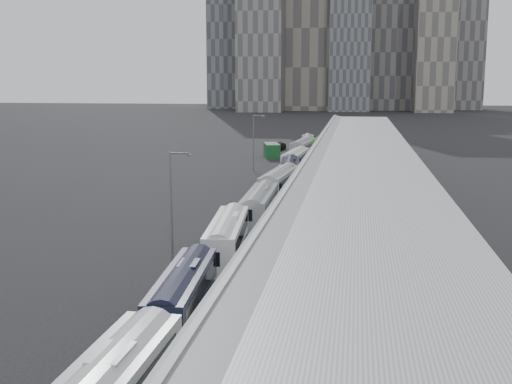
% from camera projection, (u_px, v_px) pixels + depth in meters
% --- Properties ---
extents(sidewalk, '(10.00, 170.00, 0.12)m').
position_uv_depth(sidewalk, '(326.00, 214.00, 73.21)').
color(sidewalk, gray).
rests_on(sidewalk, ground).
extents(lane_line, '(0.12, 160.00, 0.02)m').
position_uv_depth(lane_line, '(236.00, 212.00, 74.83)').
color(lane_line, gold).
rests_on(lane_line, ground).
extents(depot, '(12.45, 160.40, 7.20)m').
position_uv_depth(depot, '(363.00, 185.00, 72.01)').
color(depot, gray).
rests_on(depot, ground).
extents(skyline, '(145.00, 64.00, 120.00)m').
position_uv_depth(skyline, '(330.00, 10.00, 328.30)').
color(skyline, slate).
rests_on(skyline, ground).
extents(bus_1, '(3.34, 12.35, 3.57)m').
position_uv_depth(bus_1, '(183.00, 300.00, 40.17)').
color(bus_1, black).
rests_on(bus_1, ground).
extents(bus_2, '(3.74, 13.09, 3.77)m').
position_uv_depth(bus_2, '(227.00, 243.00, 54.13)').
color(bus_2, white).
rests_on(bus_2, ground).
extents(bus_3, '(2.92, 13.06, 3.80)m').
position_uv_depth(bus_3, '(260.00, 210.00, 67.87)').
color(bus_3, gray).
rests_on(bus_3, ground).
extents(bus_4, '(3.90, 13.55, 3.90)m').
position_uv_depth(bus_4, '(280.00, 186.00, 82.55)').
color(bus_4, '#9EA2A7').
rests_on(bus_4, ground).
extents(bus_5, '(3.58, 13.20, 3.81)m').
position_uv_depth(bus_5, '(290.00, 174.00, 93.38)').
color(bus_5, black).
rests_on(bus_5, ground).
extents(bus_6, '(3.66, 13.12, 3.79)m').
position_uv_depth(bus_6, '(296.00, 163.00, 106.55)').
color(bus_6, white).
rests_on(bus_6, ground).
extents(bus_7, '(4.19, 14.10, 4.06)m').
position_uv_depth(bus_7, '(304.00, 151.00, 123.43)').
color(bus_7, gray).
rests_on(bus_7, ground).
extents(bus_8, '(3.43, 12.47, 3.60)m').
position_uv_depth(bus_8, '(308.00, 145.00, 136.37)').
color(bus_8, '#9898A1').
rests_on(bus_8, ground).
extents(tree_0, '(1.29, 1.29, 3.99)m').
position_uv_depth(tree_0, '(220.00, 338.00, 29.87)').
color(tree_0, black).
rests_on(tree_0, ground).
extents(tree_1, '(1.73, 1.73, 3.79)m').
position_uv_depth(tree_1, '(272.00, 241.00, 49.35)').
color(tree_1, black).
rests_on(tree_1, ground).
extents(tree_2, '(1.53, 1.53, 4.60)m').
position_uv_depth(tree_2, '(304.00, 176.00, 77.21)').
color(tree_2, black).
rests_on(tree_2, ground).
extents(tree_3, '(1.86, 1.86, 4.00)m').
position_uv_depth(tree_3, '(314.00, 161.00, 96.90)').
color(tree_3, black).
rests_on(tree_3, ground).
extents(tree_4, '(2.78, 2.78, 5.13)m').
position_uv_depth(tree_4, '(319.00, 143.00, 117.87)').
color(tree_4, black).
rests_on(tree_4, ground).
extents(street_lamp_near, '(2.04, 0.22, 8.74)m').
position_uv_depth(street_lamp_near, '(173.00, 192.00, 58.35)').
color(street_lamp_near, '#59595E').
rests_on(street_lamp_near, ground).
extents(street_lamp_far, '(2.04, 0.22, 9.42)m').
position_uv_depth(street_lamp_far, '(254.00, 139.00, 108.03)').
color(street_lamp_far, '#59595E').
rests_on(street_lamp_far, ground).
extents(shipping_container, '(4.24, 7.30, 2.83)m').
position_uv_depth(shipping_container, '(272.00, 151.00, 127.07)').
color(shipping_container, '#154722').
rests_on(shipping_container, ground).
extents(suv, '(3.57, 6.53, 1.74)m').
position_uv_depth(suv, '(277.00, 146.00, 141.17)').
color(suv, black).
rests_on(suv, ground).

